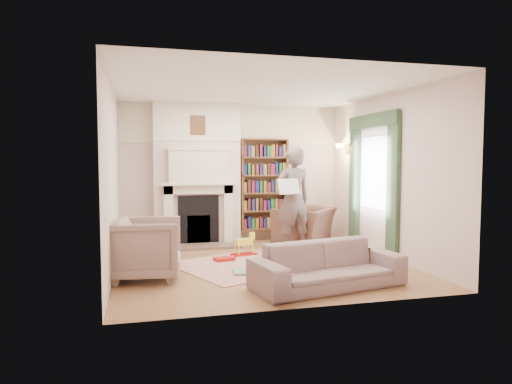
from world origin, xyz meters
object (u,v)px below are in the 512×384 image
object	(u,v)px
rocking_horse	(244,244)
coffee_table	(344,260)
sofa	(328,265)
paraffin_heater	(159,236)
armchair_reading	(304,226)
armchair_left	(147,249)
man_reading	(293,200)
bookcase	(264,184)

from	to	relation	value
rocking_horse	coffee_table	bearing A→B (deg)	-69.12
sofa	paraffin_heater	distance (m)	3.70
armchair_reading	coffee_table	xyz separation A→B (m)	(-0.30, -2.43, -0.14)
armchair_left	armchair_reading	bearing A→B (deg)	-50.96
armchair_reading	armchair_left	distance (m)	3.64
man_reading	rocking_horse	bearing A→B (deg)	0.81
coffee_table	armchair_left	bearing A→B (deg)	-170.47
armchair_reading	paraffin_heater	xyz separation A→B (m)	(-2.84, 0.08, -0.09)
bookcase	sofa	size ratio (longest dim) A/B	0.92
armchair_reading	paraffin_heater	bearing A→B (deg)	-48.82
armchair_left	coffee_table	world-z (taller)	armchair_left
armchair_reading	bookcase	bearing A→B (deg)	-92.83
rocking_horse	bookcase	bearing A→B (deg)	49.40
sofa	paraffin_heater	size ratio (longest dim) A/B	3.67
armchair_reading	rocking_horse	distance (m)	1.61
sofa	man_reading	distance (m)	2.50
armchair_reading	sofa	size ratio (longest dim) A/B	0.56
armchair_reading	man_reading	xyz separation A→B (m)	(-0.45, -0.60, 0.59)
man_reading	bookcase	bearing A→B (deg)	-90.20
armchair_reading	coffee_table	distance (m)	2.45
armchair_reading	man_reading	size ratio (longest dim) A/B	0.59
armchair_reading	man_reading	world-z (taller)	man_reading
bookcase	rocking_horse	distance (m)	1.89
man_reading	paraffin_heater	world-z (taller)	man_reading
coffee_table	rocking_horse	xyz separation A→B (m)	(-1.11, 1.66, -0.02)
man_reading	coffee_table	xyz separation A→B (m)	(0.15, -1.83, -0.73)
sofa	rocking_horse	size ratio (longest dim) A/B	4.40
armchair_reading	coffee_table	bearing A→B (deg)	35.95
bookcase	armchair_reading	bearing A→B (deg)	-45.72
bookcase	armchair_left	distance (m)	3.64
coffee_table	rocking_horse	bearing A→B (deg)	143.31
sofa	coffee_table	xyz separation A→B (m)	(0.49, 0.56, -0.07)
armchair_left	man_reading	xyz separation A→B (m)	(2.63, 1.34, 0.52)
paraffin_heater	coffee_table	bearing A→B (deg)	-44.66
rocking_horse	man_reading	bearing A→B (deg)	-2.87
sofa	coffee_table	bearing A→B (deg)	38.21
armchair_left	man_reading	size ratio (longest dim) A/B	0.50
man_reading	rocking_horse	world-z (taller)	man_reading
armchair_reading	man_reading	distance (m)	0.95
bookcase	sofa	xyz separation A→B (m)	(-0.13, -3.66, -0.88)
sofa	man_reading	size ratio (longest dim) A/B	1.06
bookcase	rocking_horse	xyz separation A→B (m)	(-0.75, -1.44, -0.97)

